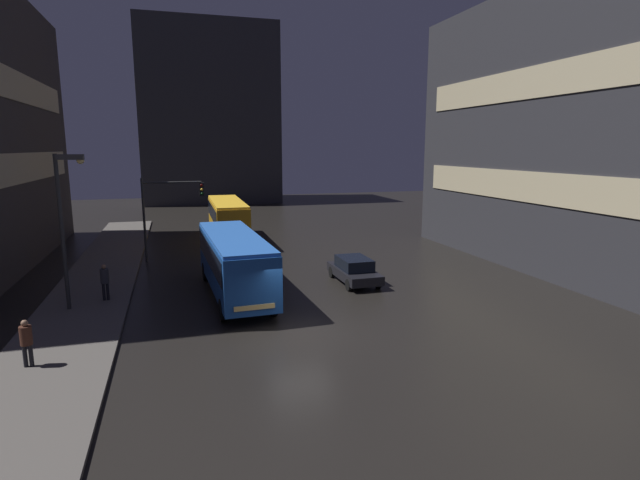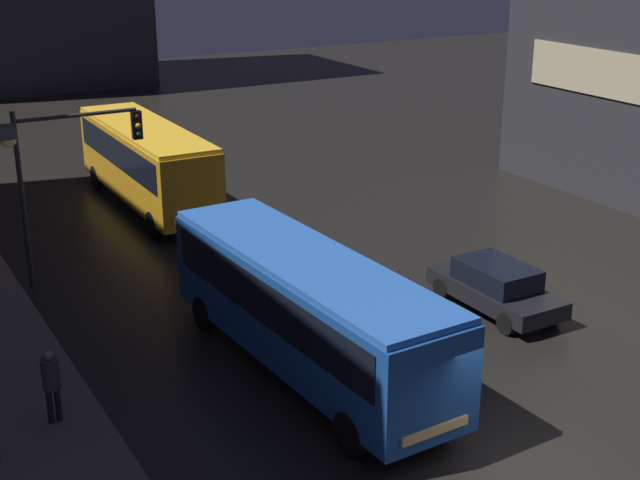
{
  "view_description": "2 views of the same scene",
  "coord_description": "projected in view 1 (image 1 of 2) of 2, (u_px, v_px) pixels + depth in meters",
  "views": [
    {
      "loc": [
        -4.64,
        -18.65,
        7.44
      ],
      "look_at": [
        2.64,
        6.25,
        2.63
      ],
      "focal_mm": 28.0,
      "sensor_mm": 36.0,
      "label": 1
    },
    {
      "loc": [
        -11.61,
        -11.51,
        10.77
      ],
      "look_at": [
        -0.41,
        8.04,
        2.69
      ],
      "focal_mm": 50.0,
      "sensor_mm": 36.0,
      "label": 2
    }
  ],
  "objects": [
    {
      "name": "ground_plane",
      "position": [
        301.0,
        334.0,
        20.24
      ],
      "size": [
        120.0,
        120.0,
        0.0
      ],
      "primitive_type": "plane",
      "color": "black"
    },
    {
      "name": "sidewalk_left",
      "position": [
        96.0,
        285.0,
        27.18
      ],
      "size": [
        4.0,
        48.0,
        0.15
      ],
      "color": "#56514C",
      "rests_on": "ground"
    },
    {
      "name": "building_right_block",
      "position": [
        587.0,
        132.0,
        31.04
      ],
      "size": [
        10.07,
        23.47,
        16.76
      ],
      "color": "#2D2D33",
      "rests_on": "ground"
    },
    {
      "name": "building_far_backdrop",
      "position": [
        209.0,
        116.0,
        68.9
      ],
      "size": [
        18.07,
        12.0,
        23.52
      ],
      "color": "#2D2D33",
      "rests_on": "ground"
    },
    {
      "name": "bus_near",
      "position": [
        234.0,
        259.0,
        25.11
      ],
      "size": [
        2.89,
        10.22,
        3.14
      ],
      "rotation": [
        0.0,
        0.0,
        3.18
      ],
      "color": "#194793",
      "rests_on": "ground"
    },
    {
      "name": "bus_far",
      "position": [
        228.0,
        216.0,
        39.8
      ],
      "size": [
        2.51,
        10.1,
        3.3
      ],
      "rotation": [
        0.0,
        0.0,
        3.13
      ],
      "color": "orange",
      "rests_on": "ground"
    },
    {
      "name": "car_taxi",
      "position": [
        354.0,
        270.0,
        27.79
      ],
      "size": [
        1.9,
        4.31,
        1.43
      ],
      "rotation": [
        0.0,
        0.0,
        3.15
      ],
      "color": "black",
      "rests_on": "ground"
    },
    {
      "name": "pedestrian_near",
      "position": [
        26.0,
        339.0,
        16.7
      ],
      "size": [
        0.54,
        0.54,
        1.65
      ],
      "rotation": [
        0.0,
        0.0,
        2.47
      ],
      "color": "black",
      "rests_on": "sidewalk_left"
    },
    {
      "name": "pedestrian_mid",
      "position": [
        105.0,
        279.0,
        24.05
      ],
      "size": [
        0.55,
        0.55,
        1.77
      ],
      "rotation": [
        0.0,
        0.0,
        2.16
      ],
      "color": "black",
      "rests_on": "sidewalk_left"
    },
    {
      "name": "traffic_light_main",
      "position": [
        167.0,
        204.0,
        32.61
      ],
      "size": [
        3.96,
        0.35,
        5.51
      ],
      "color": "#2D2D2D",
      "rests_on": "ground"
    },
    {
      "name": "street_lamp_sidewalk",
      "position": [
        66.0,
        207.0,
        22.15
      ],
      "size": [
        1.25,
        0.36,
        7.04
      ],
      "color": "#2D2D2D",
      "rests_on": "sidewalk_left"
    }
  ]
}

